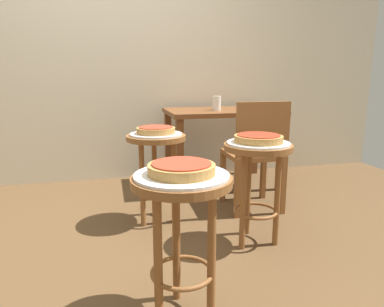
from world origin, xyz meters
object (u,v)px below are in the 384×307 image
object	(u,v)px
cup_near_edge	(217,103)
stool_foreground	(182,213)
dining_table	(222,122)
condiment_shaker	(216,105)
stool_middle	(257,169)
serving_plate_leftside	(156,134)
pizza_foreground	(181,169)
pizza_leftside	(156,130)
wooden_chair	(256,152)
stool_leftside	(157,157)
pizza_middle	(259,138)
serving_plate_middle	(258,143)
serving_plate_foreground	(182,175)

from	to	relation	value
cup_near_edge	stool_foreground	bearing A→B (deg)	-111.74
dining_table	condiment_shaker	world-z (taller)	condiment_shaker
stool_middle	serving_plate_leftside	world-z (taller)	serving_plate_leftside
pizza_foreground	dining_table	xyz separation A→B (m)	(0.76, 1.79, -0.05)
serving_plate_leftside	pizza_leftside	bearing A→B (deg)	0.00
stool_foreground	serving_plate_leftside	size ratio (longest dim) A/B	1.75
wooden_chair	stool_middle	bearing A→B (deg)	-112.80
condiment_shaker	serving_plate_leftside	bearing A→B (deg)	-130.97
stool_middle	stool_leftside	bearing A→B (deg)	139.21
pizza_middle	pizza_foreground	bearing A→B (deg)	-135.64
pizza_leftside	wooden_chair	xyz separation A→B (m)	(0.76, 0.03, -0.20)
serving_plate_middle	stool_leftside	xyz separation A→B (m)	(-0.55, 0.47, -0.16)
stool_leftside	condiment_shaker	world-z (taller)	condiment_shaker
stool_middle	pizza_leftside	size ratio (longest dim) A/B	2.38
serving_plate_foreground	pizza_middle	distance (m)	0.82
wooden_chair	cup_near_edge	bearing A→B (deg)	100.36
pizza_middle	cup_near_edge	size ratio (longest dim) A/B	2.23
pizza_foreground	pizza_leftside	distance (m)	1.05
dining_table	condiment_shaker	distance (m)	0.17
serving_plate_middle	wooden_chair	world-z (taller)	wooden_chair
serving_plate_leftside	cup_near_edge	distance (m)	0.94
pizza_middle	serving_plate_leftside	world-z (taller)	pizza_middle
cup_near_edge	wooden_chair	xyz separation A→B (m)	(0.12, -0.63, -0.32)
pizza_foreground	wooden_chair	distance (m)	1.35
serving_plate_leftside	dining_table	xyz separation A→B (m)	(0.72, 0.74, -0.02)
stool_foreground	serving_plate_middle	world-z (taller)	serving_plate_middle
stool_leftside	dining_table	xyz separation A→B (m)	(0.72, 0.74, 0.14)
pizza_foreground	serving_plate_middle	size ratio (longest dim) A/B	0.72
serving_plate_middle	cup_near_edge	distance (m)	1.15
condiment_shaker	wooden_chair	bearing A→B (deg)	-82.76
serving_plate_middle	dining_table	world-z (taller)	dining_table
dining_table	wooden_chair	size ratio (longest dim) A/B	1.22
stool_leftside	condiment_shaker	xyz separation A→B (m)	(0.67, 0.77, 0.29)
pizza_middle	stool_leftside	bearing A→B (deg)	139.21
serving_plate_foreground	serving_plate_middle	size ratio (longest dim) A/B	1.02
condiment_shaker	wooden_chair	xyz separation A→B (m)	(0.09, -0.74, -0.30)
serving_plate_middle	condiment_shaker	bearing A→B (deg)	84.53
serving_plate_foreground	dining_table	bearing A→B (deg)	66.90
serving_plate_leftside	wooden_chair	xyz separation A→B (m)	(0.76, 0.03, -0.17)
stool_foreground	condiment_shaker	bearing A→B (deg)	68.76
pizza_middle	pizza_leftside	bearing A→B (deg)	139.21
pizza_leftside	cup_near_edge	world-z (taller)	cup_near_edge
serving_plate_middle	serving_plate_leftside	size ratio (longest dim) A/B	1.04
pizza_foreground	serving_plate_middle	xyz separation A→B (m)	(0.59, 0.57, -0.03)
pizza_foreground	cup_near_edge	size ratio (longest dim) A/B	2.10
serving_plate_middle	serving_plate_leftside	bearing A→B (deg)	139.21
stool_middle	pizza_middle	size ratio (longest dim) A/B	2.18
serving_plate_foreground	stool_leftside	world-z (taller)	serving_plate_foreground
serving_plate_foreground	pizza_leftside	size ratio (longest dim) A/B	1.45
stool_middle	serving_plate_middle	xyz separation A→B (m)	(0.00, 0.00, 0.16)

